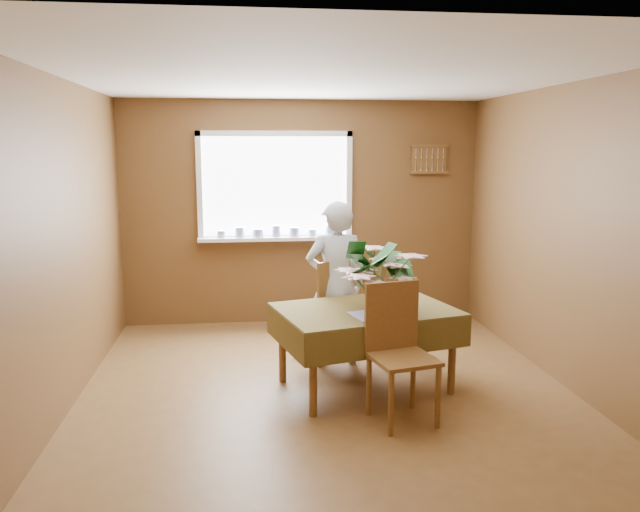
{
  "coord_description": "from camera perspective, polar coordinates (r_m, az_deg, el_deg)",
  "views": [
    {
      "loc": [
        -0.64,
        -4.74,
        1.98
      ],
      "look_at": [
        0.0,
        0.55,
        1.05
      ],
      "focal_mm": 35.0,
      "sensor_mm": 36.0,
      "label": 1
    }
  ],
  "objects": [
    {
      "name": "chair_far",
      "position": [
        5.81,
        0.68,
        -4.56
      ],
      "size": [
        0.58,
        0.58,
        0.97
      ],
      "rotation": [
        0.0,
        0.0,
        3.73
      ],
      "color": "brown",
      "rests_on": "floor"
    },
    {
      "name": "dining_table",
      "position": [
        5.15,
        4.19,
        -5.66
      ],
      "size": [
        1.59,
        1.27,
        0.69
      ],
      "rotation": [
        0.0,
        0.0,
        0.25
      ],
      "color": "brown",
      "rests_on": "floor"
    },
    {
      "name": "seated_woman",
      "position": [
        5.69,
        1.44,
        -2.54
      ],
      "size": [
        0.58,
        0.4,
        1.51
      ],
      "primitive_type": "imported",
      "rotation": [
        0.0,
        0.0,
        3.22
      ],
      "color": "white",
      "rests_on": "floor"
    },
    {
      "name": "table_knife",
      "position": [
        4.99,
        7.28,
        -5.14
      ],
      "size": [
        0.03,
        0.23,
        0.0
      ],
      "primitive_type": "cube",
      "rotation": [
        0.0,
        0.0,
        -0.05
      ],
      "color": "silver",
      "rests_on": "dining_table"
    },
    {
      "name": "side_plate",
      "position": [
        5.35,
        7.28,
        -4.15
      ],
      "size": [
        0.25,
        0.25,
        0.01
      ],
      "primitive_type": "cylinder",
      "rotation": [
        0.0,
        0.0,
        0.04
      ],
      "color": "white",
      "rests_on": "dining_table"
    },
    {
      "name": "floor",
      "position": [
        5.17,
        0.75,
        -12.59
      ],
      "size": [
        4.5,
        4.5,
        0.0
      ],
      "primitive_type": "plane",
      "color": "brown",
      "rests_on": "ground"
    },
    {
      "name": "wall_left",
      "position": [
        4.98,
        -22.66,
        0.72
      ],
      "size": [
        0.0,
        4.5,
        4.5
      ],
      "primitive_type": "plane",
      "rotation": [
        1.57,
        0.0,
        1.57
      ],
      "color": "brown",
      "rests_on": "floor"
    },
    {
      "name": "flower_bouquet",
      "position": [
        4.92,
        5.15,
        -1.41
      ],
      "size": [
        0.6,
        0.6,
        0.52
      ],
      "rotation": [
        0.0,
        0.0,
        0.3
      ],
      "color": "white",
      "rests_on": "dining_table"
    },
    {
      "name": "wall_back",
      "position": [
        7.05,
        -1.65,
        3.95
      ],
      "size": [
        4.0,
        0.0,
        4.0
      ],
      "primitive_type": "plane",
      "rotation": [
        1.57,
        0.0,
        0.0
      ],
      "color": "brown",
      "rests_on": "floor"
    },
    {
      "name": "wall_front",
      "position": [
        2.67,
        7.25,
        -6.01
      ],
      "size": [
        4.0,
        0.0,
        4.0
      ],
      "primitive_type": "plane",
      "rotation": [
        -1.57,
        0.0,
        0.0
      ],
      "color": "brown",
      "rests_on": "floor"
    },
    {
      "name": "chair_near",
      "position": [
        4.64,
        7.14,
        -8.2
      ],
      "size": [
        0.52,
        0.52,
        1.0
      ],
      "rotation": [
        0.0,
        0.0,
        0.23
      ],
      "color": "brown",
      "rests_on": "floor"
    },
    {
      "name": "wall_right",
      "position": [
        5.47,
        22.03,
        1.51
      ],
      "size": [
        0.0,
        4.5,
        4.5
      ],
      "primitive_type": "plane",
      "rotation": [
        1.57,
        0.0,
        -1.57
      ],
      "color": "brown",
      "rests_on": "floor"
    },
    {
      "name": "window_assembly",
      "position": [
        6.97,
        -4.06,
        4.63
      ],
      "size": [
        1.72,
        0.2,
        1.22
      ],
      "color": "white",
      "rests_on": "wall_back"
    },
    {
      "name": "ceiling",
      "position": [
        4.81,
        0.82,
        16.12
      ],
      "size": [
        4.5,
        4.5,
        0.0
      ],
      "primitive_type": "plane",
      "rotation": [
        3.14,
        0.0,
        0.0
      ],
      "color": "white",
      "rests_on": "wall_back"
    },
    {
      "name": "spoon_rack",
      "position": [
        7.26,
        9.95,
        8.72
      ],
      "size": [
        0.44,
        0.05,
        0.33
      ],
      "color": "brown",
      "rests_on": "wall_back"
    }
  ]
}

